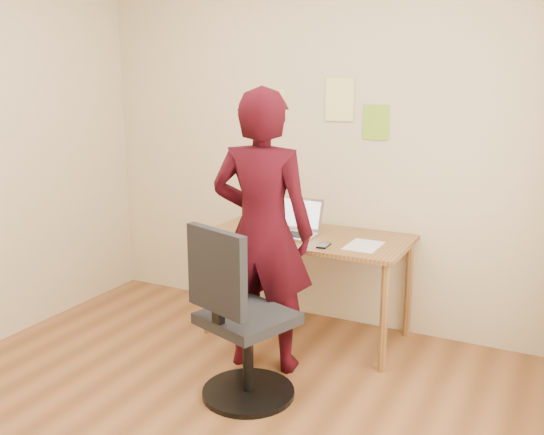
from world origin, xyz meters
The scene contains 10 objects.
room centered at (0.00, 0.00, 1.35)m, with size 3.58×3.58×2.78m.
desk centered at (0.13, 1.38, 0.65)m, with size 1.40×0.70×0.74m.
laptop centered at (0.04, 1.37, 0.79)m, with size 0.36×0.32×0.24m.
paper_sheet centered at (0.56, 1.30, 0.74)m, with size 0.21×0.30×0.00m, color white.
phone centered at (0.34, 1.17, 0.75)m, with size 0.07×0.13×0.01m.
wall_note_left centered at (-0.33, 1.74, 1.57)m, with size 0.21×0.00×0.30m, color #FFF498.
wall_note_mid centered at (0.21, 1.74, 1.65)m, with size 0.21×0.00×0.30m, color #FFF498.
wall_note_right centered at (0.48, 1.74, 1.50)m, with size 0.18×0.00×0.24m, color #8BC42C.
office_chair centered at (0.15, 0.39, 0.44)m, with size 0.58×0.59×1.04m.
person centered at (0.06, 0.84, 0.88)m, with size 0.64×0.42×1.76m, color black.
Camera 1 is at (1.74, -2.35, 1.83)m, focal length 40.00 mm.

